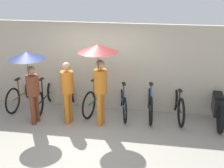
{
  "coord_description": "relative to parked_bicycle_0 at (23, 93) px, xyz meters",
  "views": [
    {
      "loc": [
        1.79,
        -6.24,
        3.68
      ],
      "look_at": [
        0.51,
        1.1,
        1.0
      ],
      "focal_mm": 50.0,
      "sensor_mm": 36.0,
      "label": 1
    }
  ],
  "objects": [
    {
      "name": "parked_bicycle_0",
      "position": [
        0.0,
        0.0,
        0.0
      ],
      "size": [
        0.44,
        1.79,
        1.02
      ],
      "rotation": [
        0.0,
        0.0,
        1.5
      ],
      "color": "black",
      "rests_on": "ground"
    },
    {
      "name": "back_wall",
      "position": [
        2.2,
        0.31,
        0.83
      ],
      "size": [
        13.41,
        0.12,
        2.43
      ],
      "color": "#B2A893",
      "rests_on": "ground"
    },
    {
      "name": "parked_bicycle_6",
      "position": [
        4.4,
        -0.04,
        0.01
      ],
      "size": [
        0.45,
        1.76,
        1.0
      ],
      "rotation": [
        0.0,
        0.0,
        1.72
      ],
      "color": "black",
      "rests_on": "ground"
    },
    {
      "name": "pedestrian_leading",
      "position": [
        0.78,
        -1.07,
        1.09
      ],
      "size": [
        0.9,
        0.9,
        1.92
      ],
      "rotation": [
        0.0,
        0.0,
        3.01
      ],
      "color": "brown",
      "rests_on": "ground"
    },
    {
      "name": "pedestrian_trailing",
      "position": [
        2.46,
        -0.87,
        1.26
      ],
      "size": [
        0.96,
        0.96,
        2.11
      ],
      "rotation": [
        0.0,
        0.0,
        2.99
      ],
      "color": "#C66B1E",
      "rests_on": "ground"
    },
    {
      "name": "parked_bicycle_2",
      "position": [
        1.46,
        -0.02,
        -0.0
      ],
      "size": [
        0.44,
        1.74,
        1.09
      ],
      "rotation": [
        0.0,
        0.0,
        1.68
      ],
      "color": "black",
      "rests_on": "ground"
    },
    {
      "name": "ground_plane",
      "position": [
        2.2,
        -1.57,
        -0.38
      ],
      "size": [
        30.0,
        30.0,
        0.0
      ],
      "primitive_type": "plane",
      "color": "gray"
    },
    {
      "name": "parked_bicycle_3",
      "position": [
        2.2,
        0.01,
        0.01
      ],
      "size": [
        0.55,
        1.71,
        0.99
      ],
      "rotation": [
        0.0,
        0.0,
        1.34
      ],
      "color": "black",
      "rests_on": "ground"
    },
    {
      "name": "parked_bicycle_5",
      "position": [
        3.66,
        -0.05,
        0.01
      ],
      "size": [
        0.44,
        1.79,
        1.02
      ],
      "rotation": [
        0.0,
        0.0,
        1.68
      ],
      "color": "black",
      "rests_on": "ground"
    },
    {
      "name": "parked_bicycle_1",
      "position": [
        0.73,
        -0.1,
        -0.0
      ],
      "size": [
        0.44,
        1.82,
        1.01
      ],
      "rotation": [
        0.0,
        0.0,
        1.59
      ],
      "color": "black",
      "rests_on": "ground"
    },
    {
      "name": "pedestrian_center",
      "position": [
        1.63,
        -0.82,
        0.56
      ],
      "size": [
        0.32,
        0.32,
        1.62
      ],
      "rotation": [
        0.0,
        0.0,
        3.02
      ],
      "color": "#C66B1E",
      "rests_on": "ground"
    },
    {
      "name": "parked_bicycle_4",
      "position": [
        2.93,
        -0.05,
        -0.01
      ],
      "size": [
        0.58,
        1.73,
        1.0
      ],
      "rotation": [
        0.0,
        0.0,
        1.81
      ],
      "color": "black",
      "rests_on": "ground"
    },
    {
      "name": "motorcycle",
      "position": [
        5.41,
        0.01,
        0.03
      ],
      "size": [
        0.58,
        2.18,
        0.93
      ],
      "rotation": [
        0.0,
        0.0,
        1.55
      ],
      "color": "black",
      "rests_on": "ground"
    }
  ]
}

